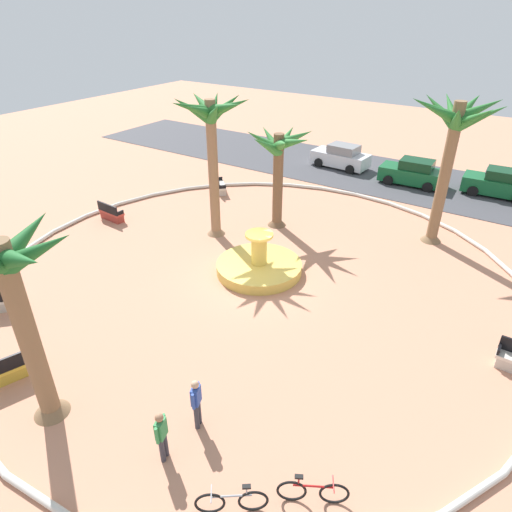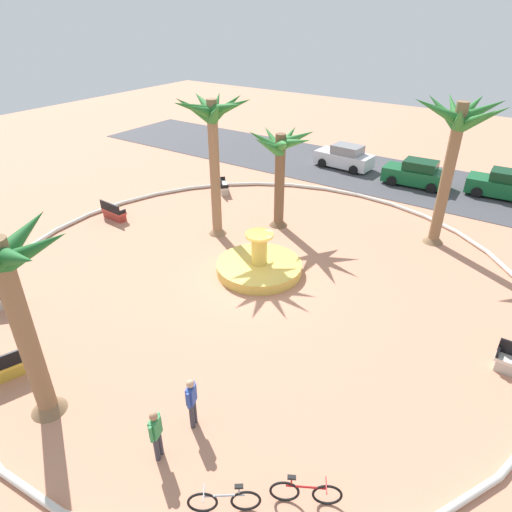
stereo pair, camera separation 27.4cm
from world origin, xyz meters
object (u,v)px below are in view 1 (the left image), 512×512
Objects in this scene: palm_tree_mid_plaza at (453,135)px; person_cyclist_photo at (162,434)px; palm_tree_far_side at (279,157)px; person_cyclist_helmet at (196,401)px; fountain at (259,266)px; bicycle_red_frame at (232,502)px; palm_tree_near_fountain at (211,130)px; bench_southwest at (7,372)px; parked_car_leftmost at (341,157)px; palm_tree_by_curb at (13,293)px; bench_north at (111,214)px; bicycle_by_lamppost at (313,492)px; parked_car_third at (499,184)px; parked_car_second at (413,173)px; bench_east at (220,187)px.

palm_tree_mid_plaza reaches higher than person_cyclist_photo.
palm_tree_far_side is 3.06× the size of person_cyclist_helmet.
bicycle_red_frame is (5.32, -9.29, 0.10)m from fountain.
palm_tree_near_fountain is (-3.84, 1.88, 5.01)m from fountain.
person_cyclist_helmet reaches higher than bench_southwest.
palm_tree_mid_plaza reaches higher than parked_car_leftmost.
palm_tree_by_curb is 1.44× the size of parked_car_leftmost.
palm_tree_near_fountain is at bearing -93.86° from parked_car_leftmost.
palm_tree_mid_plaza reaches higher than palm_tree_by_curb.
palm_tree_near_fountain reaches higher than bench_north.
palm_tree_mid_plaza reaches higher than bicycle_by_lamppost.
person_cyclist_photo is (-3.76, -1.06, 0.52)m from bicycle_by_lamppost.
person_cyclist_photo reaches higher than bench_north.
parked_car_third is (1.77, 8.26, -4.47)m from palm_tree_mid_plaza.
parked_car_second is (6.18, 12.65, -4.52)m from palm_tree_near_fountain.
fountain is at bearing -79.00° from parked_car_leftmost.
palm_tree_mid_plaza is at bearing 63.35° from bench_southwest.
bicycle_by_lamppost is at bearing 40.67° from bicycle_red_frame.
parked_car_second is 5.04m from parked_car_third.
fountain is at bearing 72.83° from bench_southwest.
person_cyclist_helmet is at bearing 176.52° from bicycle_by_lamppost.
bicycle_red_frame is 1.90m from bicycle_by_lamppost.
palm_tree_by_curb reaches higher than fountain.
bicycle_red_frame is (7.11, -13.81, -3.31)m from palm_tree_far_side.
parked_car_second reaches higher than bicycle_by_lamppost.
bench_east is at bearing -140.42° from parked_car_second.
parked_car_leftmost is (-5.96, 24.27, -0.13)m from person_cyclist_photo.
palm_tree_far_side is at bearing 117.26° from bicycle_red_frame.
bench_north is at bearing -129.68° from parked_car_second.
palm_tree_near_fountain is at bearing 125.49° from person_cyclist_helmet.
person_cyclist_helmet is 23.71m from parked_car_third.
palm_tree_near_fountain is 7.65m from bench_east.
palm_tree_by_curb is 3.65× the size of person_cyclist_photo.
bicycle_red_frame is 25.81m from parked_car_leftmost.
palm_tree_by_curb reaches higher than person_cyclist_photo.
parked_car_second is (9.57, 7.91, 0.43)m from bench_east.
fountain reaches higher than parked_car_third.
person_cyclist_helmet is (12.73, -7.90, 0.59)m from bench_north.
bench_north is 14.99m from person_cyclist_helmet.
fountain is 10.63m from palm_tree_by_curb.
parked_car_second is at bearing 91.63° from person_cyclist_photo.
bench_north is 22.92m from parked_car_third.
parked_car_third is at bearing 80.14° from person_cyclist_photo.
person_cyclist_helmet is at bearing -54.51° from bench_east.
bench_north is (-9.65, 0.08, 0.06)m from fountain.
palm_tree_mid_plaza is at bearing 52.69° from fountain.
palm_tree_by_curb is 3.88× the size of bicycle_by_lamppost.
bench_north is (-8.91, 9.93, -3.87)m from palm_tree_by_curb.
palm_tree_mid_plaza reaches higher than parked_car_second.
palm_tree_by_curb is 7.20m from bicycle_red_frame.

